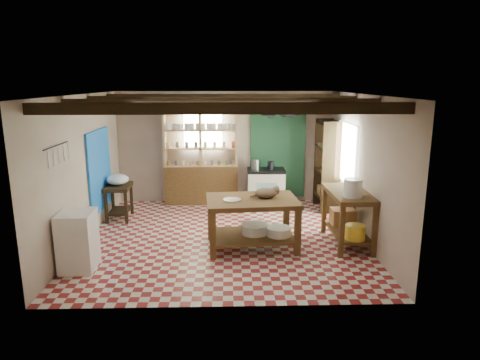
{
  "coord_description": "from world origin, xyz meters",
  "views": [
    {
      "loc": [
        0.08,
        -7.48,
        2.82
      ],
      "look_at": [
        0.3,
        0.3,
        1.02
      ],
      "focal_mm": 32.0,
      "sensor_mm": 36.0,
      "label": 1
    }
  ],
  "objects_px": {
    "stove": "(266,187)",
    "prep_table": "(119,202)",
    "white_cabinet": "(78,241)",
    "cat": "(266,193)",
    "work_table": "(252,223)",
    "right_counter": "(348,218)"
  },
  "relations": [
    {
      "from": "stove",
      "to": "white_cabinet",
      "type": "distance_m",
      "value": 4.67
    },
    {
      "from": "prep_table",
      "to": "white_cabinet",
      "type": "distance_m",
      "value": 2.44
    },
    {
      "from": "work_table",
      "to": "prep_table",
      "type": "xyz_separation_m",
      "value": [
        -2.69,
        1.65,
        -0.07
      ]
    },
    {
      "from": "stove",
      "to": "white_cabinet",
      "type": "xyz_separation_m",
      "value": [
        -3.18,
        -3.43,
        0.03
      ]
    },
    {
      "from": "cat",
      "to": "stove",
      "type": "bearing_deg",
      "value": 70.34
    },
    {
      "from": "stove",
      "to": "prep_table",
      "type": "xyz_separation_m",
      "value": [
        -3.16,
        -0.99,
        -0.06
      ]
    },
    {
      "from": "white_cabinet",
      "to": "prep_table",
      "type": "bearing_deg",
      "value": 87.2
    },
    {
      "from": "work_table",
      "to": "white_cabinet",
      "type": "distance_m",
      "value": 2.82
    },
    {
      "from": "prep_table",
      "to": "cat",
      "type": "xyz_separation_m",
      "value": [
        2.93,
        -1.58,
        0.59
      ]
    },
    {
      "from": "white_cabinet",
      "to": "right_counter",
      "type": "xyz_separation_m",
      "value": [
        4.4,
        0.91,
        0.03
      ]
    },
    {
      "from": "work_table",
      "to": "prep_table",
      "type": "distance_m",
      "value": 3.15
    },
    {
      "from": "prep_table",
      "to": "cat",
      "type": "bearing_deg",
      "value": -30.6
    },
    {
      "from": "right_counter",
      "to": "stove",
      "type": "bearing_deg",
      "value": 115.21
    },
    {
      "from": "white_cabinet",
      "to": "cat",
      "type": "xyz_separation_m",
      "value": [
        2.95,
        0.87,
        0.51
      ]
    },
    {
      "from": "white_cabinet",
      "to": "cat",
      "type": "height_order",
      "value": "cat"
    },
    {
      "from": "stove",
      "to": "right_counter",
      "type": "xyz_separation_m",
      "value": [
        1.22,
        -2.52,
        0.06
      ]
    },
    {
      "from": "work_table",
      "to": "white_cabinet",
      "type": "height_order",
      "value": "white_cabinet"
    },
    {
      "from": "white_cabinet",
      "to": "cat",
      "type": "bearing_deg",
      "value": 14.01
    },
    {
      "from": "white_cabinet",
      "to": "right_counter",
      "type": "relative_size",
      "value": 0.68
    },
    {
      "from": "prep_table",
      "to": "right_counter",
      "type": "height_order",
      "value": "right_counter"
    },
    {
      "from": "stove",
      "to": "prep_table",
      "type": "relative_size",
      "value": 1.18
    },
    {
      "from": "white_cabinet",
      "to": "right_counter",
      "type": "height_order",
      "value": "right_counter"
    }
  ]
}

